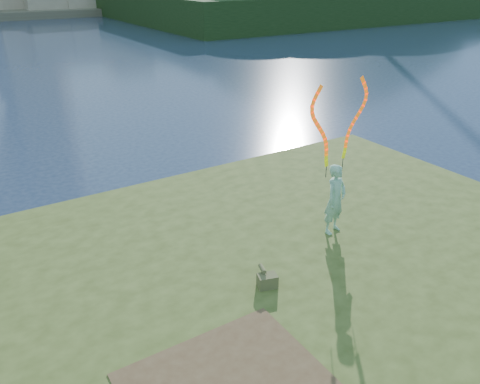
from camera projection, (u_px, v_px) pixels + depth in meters
ground at (243, 288)px, 11.33m from camera, size 320.00×320.00×0.00m
grassy_knoll at (304, 333)px, 9.43m from camera, size 20.00×18.00×0.80m
wooded_hill at (340, 12)px, 85.82m from camera, size 78.00×50.00×63.00m
woman_with_ribbons at (336, 182)px, 11.62m from camera, size 2.08×0.71×4.21m
canvas_bag at (267, 280)px, 10.00m from camera, size 0.48×0.53×0.39m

